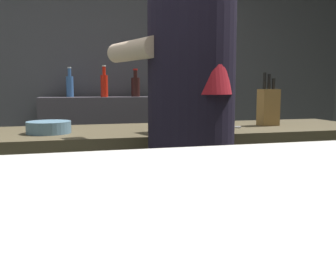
{
  "coord_description": "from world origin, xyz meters",
  "views": [
    {
      "loc": [
        -0.2,
        -1.26,
        1.15
      ],
      "look_at": [
        -0.06,
        -0.75,
        1.08
      ],
      "focal_mm": 39.48,
      "sensor_mm": 36.0,
      "label": 1
    }
  ],
  "objects_px": {
    "bartender": "(192,125)",
    "bottle_vinegar": "(135,86)",
    "bottle_hot_sauce": "(70,85)",
    "mixing_bowl": "(49,127)",
    "bottle_olive_oil": "(104,85)",
    "chefs_knife": "(217,127)",
    "knife_block": "(268,106)"
  },
  "relations": [
    {
      "from": "bottle_olive_oil",
      "to": "chefs_knife",
      "type": "bearing_deg",
      "value": -71.44
    },
    {
      "from": "bottle_hot_sauce",
      "to": "chefs_knife",
      "type": "bearing_deg",
      "value": -63.65
    },
    {
      "from": "knife_block",
      "to": "bottle_vinegar",
      "type": "xyz_separation_m",
      "value": [
        -0.5,
        1.36,
        0.11
      ]
    },
    {
      "from": "bartender",
      "to": "knife_block",
      "type": "height_order",
      "value": "bartender"
    },
    {
      "from": "knife_block",
      "to": "bottle_hot_sauce",
      "type": "relative_size",
      "value": 1.16
    },
    {
      "from": "knife_block",
      "to": "chefs_knife",
      "type": "distance_m",
      "value": 0.34
    },
    {
      "from": "bottle_vinegar",
      "to": "bottle_olive_oil",
      "type": "distance_m",
      "value": 0.28
    },
    {
      "from": "mixing_bowl",
      "to": "bottle_olive_oil",
      "type": "xyz_separation_m",
      "value": [
        0.38,
        1.35,
        0.2
      ]
    },
    {
      "from": "knife_block",
      "to": "chefs_knife",
      "type": "xyz_separation_m",
      "value": [
        -0.32,
        -0.04,
        -0.1
      ]
    },
    {
      "from": "bottle_vinegar",
      "to": "bottle_olive_oil",
      "type": "xyz_separation_m",
      "value": [
        -0.27,
        -0.06,
        0.01
      ]
    },
    {
      "from": "bartender",
      "to": "bottle_vinegar",
      "type": "relative_size",
      "value": 7.17
    },
    {
      "from": "knife_block",
      "to": "chefs_knife",
      "type": "bearing_deg",
      "value": -172.28
    },
    {
      "from": "bartender",
      "to": "bottle_hot_sauce",
      "type": "bearing_deg",
      "value": -4.56
    },
    {
      "from": "bartender",
      "to": "bottle_olive_oil",
      "type": "xyz_separation_m",
      "value": [
        -0.17,
        1.75,
        0.17
      ]
    },
    {
      "from": "bottle_vinegar",
      "to": "bottle_hot_sauce",
      "type": "distance_m",
      "value": 0.55
    },
    {
      "from": "mixing_bowl",
      "to": "bottle_olive_oil",
      "type": "bearing_deg",
      "value": 74.11
    },
    {
      "from": "mixing_bowl",
      "to": "bottle_vinegar",
      "type": "distance_m",
      "value": 1.57
    },
    {
      "from": "knife_block",
      "to": "mixing_bowl",
      "type": "distance_m",
      "value": 1.16
    },
    {
      "from": "mixing_bowl",
      "to": "bottle_olive_oil",
      "type": "relative_size",
      "value": 0.77
    },
    {
      "from": "knife_block",
      "to": "chefs_knife",
      "type": "relative_size",
      "value": 1.21
    },
    {
      "from": "bartender",
      "to": "mixing_bowl",
      "type": "xyz_separation_m",
      "value": [
        -0.56,
        0.4,
        -0.04
      ]
    },
    {
      "from": "bottle_olive_oil",
      "to": "knife_block",
      "type": "bearing_deg",
      "value": -59.41
    },
    {
      "from": "bottle_hot_sauce",
      "to": "bottle_olive_oil",
      "type": "xyz_separation_m",
      "value": [
        0.28,
        -0.12,
        0.0
      ]
    },
    {
      "from": "knife_block",
      "to": "mixing_bowl",
      "type": "height_order",
      "value": "knife_block"
    },
    {
      "from": "bottle_vinegar",
      "to": "knife_block",
      "type": "bearing_deg",
      "value": -69.97
    },
    {
      "from": "knife_block",
      "to": "bottle_olive_oil",
      "type": "distance_m",
      "value": 1.52
    },
    {
      "from": "mixing_bowl",
      "to": "chefs_knife",
      "type": "relative_size",
      "value": 0.84
    },
    {
      "from": "bottle_vinegar",
      "to": "bartender",
      "type": "bearing_deg",
      "value": -93.14
    },
    {
      "from": "bartender",
      "to": "mixing_bowl",
      "type": "height_order",
      "value": "bartender"
    },
    {
      "from": "bartender",
      "to": "bottle_vinegar",
      "type": "xyz_separation_m",
      "value": [
        0.1,
        1.81,
        0.16
      ]
    },
    {
      "from": "bottle_vinegar",
      "to": "bottle_hot_sauce",
      "type": "relative_size",
      "value": 0.96
    },
    {
      "from": "mixing_bowl",
      "to": "bottle_olive_oil",
      "type": "distance_m",
      "value": 1.42
    }
  ]
}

